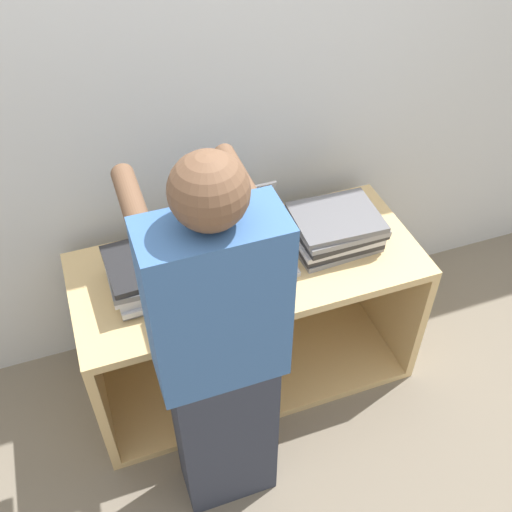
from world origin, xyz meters
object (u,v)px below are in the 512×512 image
(laptop_stack_right, at_px, (334,229))
(person, at_px, (220,360))
(laptop_open, at_px, (243,242))
(laptop_stack_left, at_px, (156,272))

(laptop_stack_right, relative_size, person, 0.23)
(laptop_open, height_order, person, person)
(laptop_stack_right, bearing_deg, person, -142.47)
(laptop_open, relative_size, laptop_stack_left, 1.15)
(laptop_stack_left, relative_size, person, 0.23)
(laptop_open, bearing_deg, person, -115.53)
(laptop_open, distance_m, laptop_stack_right, 0.37)
(laptop_open, bearing_deg, laptop_stack_left, -169.62)
(laptop_stack_right, distance_m, person, 0.79)
(laptop_stack_left, distance_m, person, 0.49)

